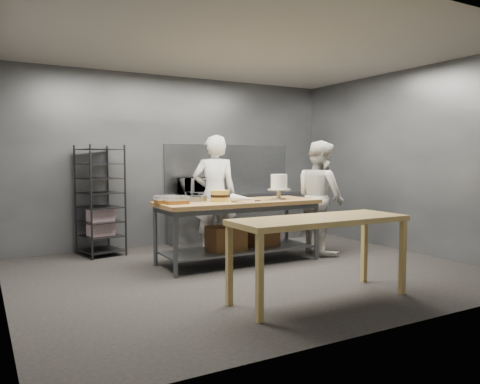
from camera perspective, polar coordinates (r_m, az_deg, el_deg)
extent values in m
plane|color=black|center=(6.48, 1.17, -9.61)|extent=(6.00, 6.00, 0.00)
cube|color=#4C4F54|center=(8.54, -7.39, 3.81)|extent=(6.00, 0.04, 3.00)
cube|color=#95653B|center=(6.85, -0.21, -1.31)|extent=(2.40, 0.90, 0.06)
cube|color=#47494C|center=(6.94, -0.20, -6.99)|extent=(2.25, 0.75, 0.03)
cylinder|color=#47494C|center=(6.07, -7.87, -6.41)|extent=(0.06, 0.06, 0.86)
cylinder|color=#47494C|center=(6.80, -10.30, -5.33)|extent=(0.06, 0.06, 0.86)
cylinder|color=#47494C|center=(7.21, 9.29, -4.77)|extent=(0.06, 0.06, 0.86)
cylinder|color=#47494C|center=(7.83, 5.71, -4.05)|extent=(0.06, 0.06, 0.86)
cube|color=brown|center=(6.78, -1.73, -5.65)|extent=(0.50, 0.40, 0.35)
cube|color=brown|center=(7.20, 2.62, -5.28)|extent=(0.45, 0.38, 0.30)
cube|color=olive|center=(5.12, 9.72, -3.39)|extent=(2.00, 0.70, 0.06)
cube|color=olive|center=(4.42, 2.40, -10.45)|extent=(0.06, 0.06, 0.84)
cube|color=olive|center=(4.93, -1.32, -8.94)|extent=(0.06, 0.06, 0.84)
cube|color=olive|center=(5.64, 19.21, -7.52)|extent=(0.06, 0.06, 0.84)
cube|color=olive|center=(6.04, 14.91, -6.66)|extent=(0.06, 0.06, 0.84)
cube|color=slate|center=(8.71, -0.44, -0.24)|extent=(2.60, 0.60, 0.04)
cube|color=slate|center=(8.75, -0.44, -3.18)|extent=(2.56, 0.56, 0.86)
cube|color=slate|center=(8.95, -1.37, 2.89)|extent=(2.60, 0.02, 0.90)
cube|color=black|center=(7.73, -16.68, -0.98)|extent=(0.72, 0.76, 1.75)
cube|color=white|center=(7.77, -16.63, -3.44)|extent=(0.42, 0.31, 0.45)
imported|color=silver|center=(7.54, -3.12, -0.33)|extent=(0.82, 0.69, 1.91)
imported|color=silver|center=(7.70, 9.75, -0.62)|extent=(0.77, 0.94, 1.82)
imported|color=black|center=(8.33, -5.47, 0.72)|extent=(0.54, 0.37, 0.30)
cylinder|color=#AEA68B|center=(7.08, 4.76, -0.82)|extent=(0.20, 0.20, 0.02)
cylinder|color=#AEA68B|center=(7.07, 4.77, -0.26)|extent=(0.06, 0.06, 0.12)
cylinder|color=#AEA68B|center=(7.07, 4.77, 0.30)|extent=(0.34, 0.34, 0.02)
cylinder|color=white|center=(7.06, 4.77, 1.27)|extent=(0.24, 0.24, 0.22)
cylinder|color=gold|center=(6.73, -2.50, -0.89)|extent=(0.26, 0.26, 0.06)
cylinder|color=black|center=(6.73, -2.50, -0.47)|extent=(0.26, 0.26, 0.04)
cylinder|color=gold|center=(6.72, -2.51, -0.04)|extent=(0.26, 0.26, 0.06)
cylinder|color=gray|center=(6.72, -5.91, -0.86)|extent=(0.27, 0.27, 0.07)
cylinder|color=gray|center=(6.81, -5.21, -0.78)|extent=(0.29, 0.29, 0.07)
cone|color=white|center=(6.50, 0.38, -0.80)|extent=(0.26, 0.40, 0.12)
cube|color=slate|center=(6.83, 3.45, -1.06)|extent=(0.28, 0.02, 0.00)
cube|color=black|center=(6.73, 2.16, -1.08)|extent=(0.09, 0.02, 0.02)
cube|color=brown|center=(6.37, -7.78, -1.25)|extent=(0.30, 0.20, 0.05)
cube|color=silver|center=(6.37, -7.78, -0.75)|extent=(0.31, 0.21, 0.06)
cube|color=brown|center=(6.50, -8.95, -1.16)|extent=(0.30, 0.20, 0.05)
cube|color=silver|center=(6.49, -8.96, -0.67)|extent=(0.31, 0.21, 0.06)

